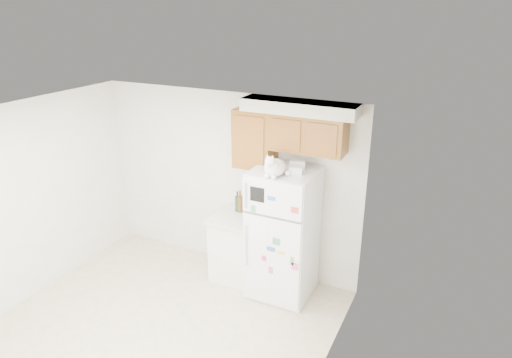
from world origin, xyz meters
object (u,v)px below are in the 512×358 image
Objects in this scene: refrigerator at (283,234)px; cat at (274,167)px; storage_box_back at (298,164)px; bottle_amber at (240,201)px; base_counter at (238,246)px; storage_box_front at (295,170)px; bottle_green at (237,201)px.

refrigerator is 0.99m from cat.
refrigerator is 9.44× the size of storage_box_back.
bottle_amber is (-0.68, 0.44, -0.74)m from cat.
base_counter is at bearing 169.60° from storage_box_back.
storage_box_front is 1.17m from bottle_green.
storage_box_back is (0.15, 0.37, -0.06)m from cat.
cat reaches higher than storage_box_back.
cat is (-0.03, -0.24, 0.96)m from refrigerator.
bottle_green is at bearing 148.18° from cat.
cat is at bearing -25.24° from base_counter.
bottle_green is at bearing 159.99° from storage_box_back.
storage_box_front reaches higher than bottle_amber.
storage_box_front is 0.48× the size of bottle_amber.
base_counter is 2.17× the size of cat.
storage_box_back is 0.62× the size of bottle_green.
cat is at bearing -98.08° from refrigerator.
storage_box_front is at bearing 43.50° from cat.
storage_box_back is at bearing -4.97° from bottle_green.
bottle_amber is at bearing -15.43° from bottle_green.
refrigerator is 0.78m from bottle_amber.
bottle_amber is (-0.87, 0.26, -0.67)m from storage_box_front.
refrigerator is at bearing 141.55° from storage_box_front.
bottle_green is at bearing 116.35° from base_counter.
bottle_amber is at bearing 143.81° from storage_box_front.
refrigerator is at bearing -6.09° from base_counter.
bottle_green is at bearing 143.85° from storage_box_front.
refrigerator is 0.92m from storage_box_back.
refrigerator is at bearing -15.82° from bottle_amber.
cat reaches higher than storage_box_front.
base_counter is 5.11× the size of storage_box_back.
bottle_green reaches higher than base_counter.
cat is (0.66, -0.31, 1.35)m from base_counter.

